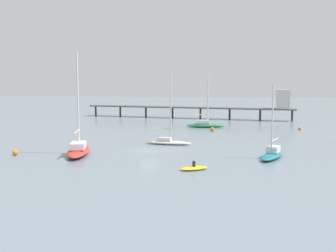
% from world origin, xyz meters
% --- Properties ---
extents(ground_plane, '(400.00, 400.00, 0.00)m').
position_xyz_m(ground_plane, '(0.00, 0.00, 0.00)').
color(ground_plane, slate).
extents(pier, '(55.13, 11.56, 7.71)m').
position_xyz_m(pier, '(10.46, 47.05, 3.89)').
color(pier, '#4C4C51').
rests_on(pier, ground_plane).
extents(sailboat_green, '(8.20, 2.76, 10.87)m').
position_xyz_m(sailboat_green, '(6.15, 28.53, 0.71)').
color(sailboat_green, '#287F4C').
rests_on(sailboat_green, ground_plane).
extents(sailboat_cream, '(7.20, 2.15, 10.57)m').
position_xyz_m(sailboat_cream, '(1.79, 5.43, 0.65)').
color(sailboat_cream, beige).
rests_on(sailboat_cream, ground_plane).
extents(sailboat_teal, '(4.29, 6.94, 9.13)m').
position_xyz_m(sailboat_teal, '(16.26, -3.11, 0.62)').
color(sailboat_teal, '#1E727A').
rests_on(sailboat_teal, ground_plane).
extents(sailboat_red, '(4.96, 9.92, 13.43)m').
position_xyz_m(sailboat_red, '(-8.55, -4.41, 0.77)').
color(sailboat_red, red).
rests_on(sailboat_red, ground_plane).
extents(dinghy_yellow, '(3.46, 2.88, 1.14)m').
position_xyz_m(dinghy_yellow, '(7.17, -10.91, 0.20)').
color(dinghy_yellow, yellow).
rests_on(dinghy_yellow, ground_plane).
extents(mooring_buoy_outer, '(0.71, 0.71, 0.71)m').
position_xyz_m(mooring_buoy_outer, '(-16.44, -6.24, 0.35)').
color(mooring_buoy_outer, orange).
rests_on(mooring_buoy_outer, ground_plane).
extents(mooring_buoy_inner, '(0.62, 0.62, 0.62)m').
position_xyz_m(mooring_buoy_inner, '(24.93, 26.97, 0.31)').
color(mooring_buoy_inner, orange).
rests_on(mooring_buoy_inner, ground_plane).
extents(mooring_buoy_near, '(0.79, 0.79, 0.79)m').
position_xyz_m(mooring_buoy_near, '(7.83, 22.58, 0.39)').
color(mooring_buoy_near, orange).
rests_on(mooring_buoy_near, ground_plane).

